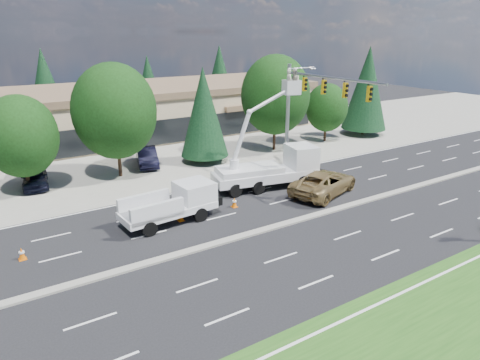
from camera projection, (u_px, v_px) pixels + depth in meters
ground at (248, 235)px, 25.49m from camera, size 140.00×140.00×0.00m
concrete_apron at (135, 157)px, 41.47m from camera, size 140.00×22.00×0.01m
road_median at (248, 234)px, 25.47m from camera, size 120.00×0.55×0.12m
strip_mall at (104, 112)px, 48.51m from camera, size 50.40×15.40×5.50m
tree_front_c at (21, 136)px, 31.03m from camera, size 5.28×5.28×7.32m
tree_front_d at (115, 111)px, 34.18m from camera, size 6.71×6.71×9.31m
tree_front_e at (204, 112)px, 38.47m from camera, size 4.38×4.38×8.64m
tree_front_f at (275, 95)px, 42.20m from camera, size 6.84×6.84×9.49m
tree_front_g at (327, 108)px, 46.34m from camera, size 4.54×4.54×6.30m
tree_front_h at (367, 88)px, 48.80m from camera, size 5.10×5.10×10.05m
tree_back_b at (45, 83)px, 55.35m from camera, size 4.85×4.85×9.57m
tree_back_c at (148, 82)px, 62.62m from camera, size 4.22×4.22×8.31m
tree_back_d at (220, 74)px, 68.45m from camera, size 4.84×4.84×9.54m
signal_mast at (305, 103)px, 34.18m from camera, size 2.76×10.16×9.00m
utility_pickup at (175, 207)px, 27.15m from camera, size 6.19×2.74×2.32m
bucket_truck at (274, 163)px, 32.88m from camera, size 8.46×4.07×9.01m
traffic_cone_a at (22, 254)px, 22.67m from camera, size 0.40×0.40×0.70m
traffic_cone_b at (181, 216)px, 27.32m from camera, size 0.40×0.40×0.70m
traffic_cone_c at (234, 202)px, 29.48m from camera, size 0.40×0.40×0.70m
minivan at (324, 183)px, 31.76m from camera, size 6.88×4.75×1.75m
parked_car_west at (35, 177)px, 33.27m from camera, size 2.39×4.78×1.57m
parked_car_east at (147, 157)px, 38.58m from camera, size 2.89×5.13×1.60m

